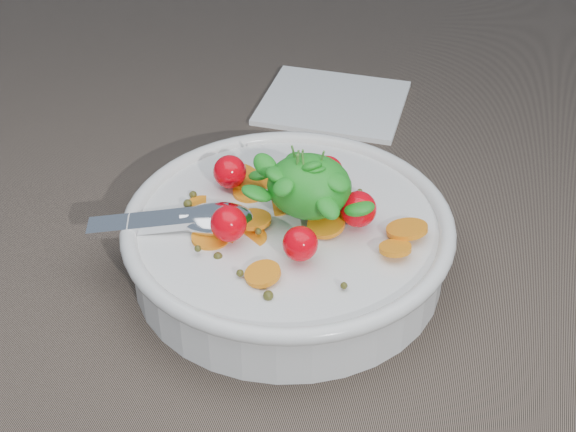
# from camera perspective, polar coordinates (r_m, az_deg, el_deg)

# --- Properties ---
(ground) EXTENTS (6.00, 6.00, 0.00)m
(ground) POSITION_cam_1_polar(r_m,az_deg,el_deg) (0.63, 0.31, -2.62)
(ground) COLOR brown
(ground) RESTS_ON ground
(bowl) EXTENTS (0.26, 0.24, 0.10)m
(bowl) POSITION_cam_1_polar(r_m,az_deg,el_deg) (0.59, -0.00, -1.62)
(bowl) COLOR silver
(bowl) RESTS_ON ground
(napkin) EXTENTS (0.14, 0.12, 0.01)m
(napkin) POSITION_cam_1_polar(r_m,az_deg,el_deg) (0.82, 3.22, 8.05)
(napkin) COLOR white
(napkin) RESTS_ON ground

